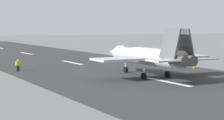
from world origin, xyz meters
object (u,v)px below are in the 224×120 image
at_px(marker_cone_far, 141,59).
at_px(marker_cone_mid, 194,66).
at_px(fighter_jet, 147,56).
at_px(crew_person, 18,65).

bearing_deg(marker_cone_far, marker_cone_mid, 180.00).
relative_size(fighter_jet, marker_cone_mid, 31.32).
distance_m(crew_person, marker_cone_mid, 24.02).
height_order(crew_person, marker_cone_mid, crew_person).
height_order(crew_person, marker_cone_far, crew_person).
relative_size(crew_person, marker_cone_far, 2.92).
height_order(fighter_jet, marker_cone_far, fighter_jet).
distance_m(crew_person, marker_cone_far, 23.44).
bearing_deg(marker_cone_mid, marker_cone_far, 0.00).
bearing_deg(crew_person, fighter_jet, -137.87).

